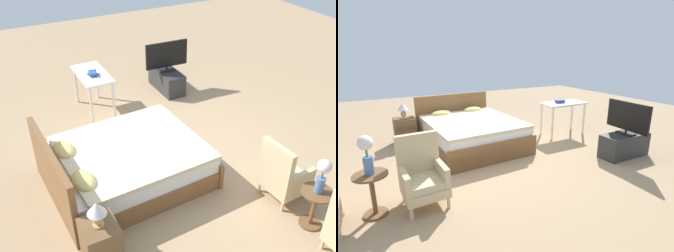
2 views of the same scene
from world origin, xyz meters
The scene contains 11 objects.
ground_plane centered at (0.00, 0.00, 0.00)m, with size 16.00×16.00×0.00m, color #A38460.
bed centered at (-0.09, 1.06, 0.30)m, with size 1.87×2.28×0.96m.
armchair_by_window_right centered at (-1.42, -0.74, 0.37)m, with size 0.57×0.57×0.92m.
side_table centered at (-2.01, -0.73, 0.35)m, with size 0.40×0.40×0.55m.
flower_vase centered at (-2.01, -0.73, 0.84)m, with size 0.17×0.17×0.48m.
nightstand centered at (-1.30, 1.83, 0.28)m, with size 0.44×0.41×0.56m.
table_lamp centered at (-1.30, 1.83, 0.77)m, with size 0.22×0.22×0.33m.
tv_stand centered at (2.28, -0.88, 0.22)m, with size 0.96×0.40×0.44m.
tv_flatscreen centered at (2.28, -0.88, 0.76)m, with size 0.21×0.91×0.61m.
vanity_desk centered at (2.13, 0.75, 0.66)m, with size 1.04×0.52×0.78m.
book_stack centered at (2.03, 0.76, 0.81)m, with size 0.24×0.18×0.07m.
Camera 2 is at (-1.91, -3.96, 1.95)m, focal length 28.00 mm.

